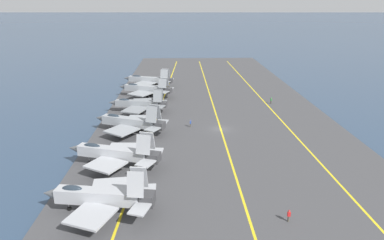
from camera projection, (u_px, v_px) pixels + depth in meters
name	position (u px, v px, depth m)	size (l,w,h in m)	color
ground_plane	(221.00, 131.00, 75.73)	(2000.00, 2000.00, 0.00)	#2D425B
carrier_deck	(221.00, 130.00, 75.67)	(204.96, 55.07, 0.40)	#424244
deck_stripe_foul_line	(288.00, 128.00, 76.05)	(184.46, 0.36, 0.01)	yellow
deck_stripe_centerline	(221.00, 129.00, 75.60)	(184.46, 0.36, 0.01)	yellow
deck_stripe_edge_line	(152.00, 130.00, 75.15)	(184.46, 0.36, 0.01)	yellow
parked_jet_nearest	(100.00, 196.00, 44.70)	(12.71, 15.22, 6.69)	#A8AAAF
parked_jet_second	(115.00, 153.00, 57.27)	(12.14, 16.75, 6.66)	#A8AAAF
parked_jet_third	(130.00, 122.00, 72.97)	(13.60, 16.54, 6.58)	#93999E
parked_jet_fourth	(139.00, 104.00, 86.38)	(13.78, 15.15, 6.10)	gray
parked_jet_fifth	(146.00, 89.00, 100.36)	(13.55, 16.78, 6.01)	#93999E
parked_jet_sixth	(149.00, 80.00, 113.40)	(13.71, 17.29, 6.08)	#93999E
crew_blue_vest	(191.00, 123.00, 76.45)	(0.38, 0.26, 1.73)	#4C473D
crew_green_vest	(271.00, 100.00, 94.21)	(0.42, 0.33, 1.79)	#383328
crew_red_vest	(289.00, 215.00, 43.33)	(0.28, 0.39, 1.70)	#4C473D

